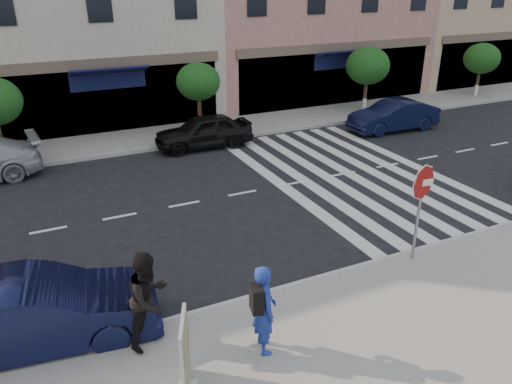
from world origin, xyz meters
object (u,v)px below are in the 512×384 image
Objects in this scene: poster_board at (185,357)px; car_far_right at (393,116)px; car_far_mid at (204,131)px; car_near_mid at (36,313)px; stop_sign at (422,192)px; photographer at (264,309)px; walker at (149,299)px.

car_far_right is at bearing 61.43° from poster_board.
car_near_mid is at bearing -33.18° from car_far_mid.
stop_sign reaches higher than photographer.
poster_board is 13.43m from car_far_mid.
walker is 2.22m from car_near_mid.
photographer is at bearing -67.46° from walker.
car_near_mid reaches higher than car_far_right.
photographer is (-4.75, -1.29, -0.92)m from stop_sign.
poster_board is at bearing -159.33° from stop_sign.
car_far_mid is at bearing -3.05° from photographer.
photographer is at bearing 33.73° from poster_board.
walker is 0.48× the size of car_far_mid.
stop_sign is 0.55× the size of car_near_mid.
stop_sign is 8.65m from car_near_mid.
stop_sign is 0.62× the size of car_far_mid.
poster_board is 0.36× the size of car_far_mid.
car_far_right is (7.19, 9.42, -1.27)m from stop_sign.
poster_board is at bearing -118.06° from walker.
walker reaches higher than car_far_right.
car_near_mid is (-8.53, 0.82, -1.21)m from stop_sign.
walker is at bearing 70.70° from photographer.
car_near_mid is at bearing -179.08° from stop_sign.
photographer reaches higher than car_far_right.
car_near_mid is (-1.95, 1.00, -0.36)m from walker.
poster_board is 0.34× the size of car_far_right.
car_far_mid is at bearing -27.68° from car_near_mid.
walker is (-1.83, 1.11, 0.07)m from photographer.
stop_sign is 5.01m from photographer.
poster_board is (-1.62, -0.33, -0.20)m from photographer.
car_far_mid is (3.28, 12.17, -0.36)m from photographer.
car_far_right is (8.67, -1.46, 0.01)m from car_far_mid.
car_near_mid is 1.08× the size of car_far_right.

